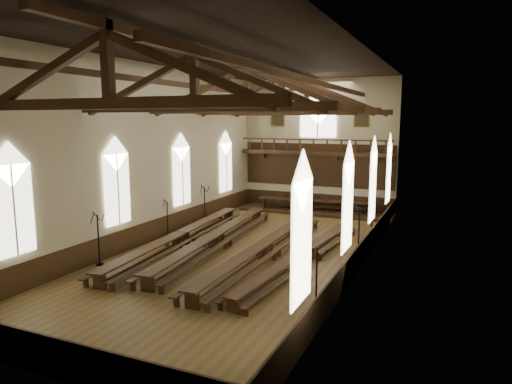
% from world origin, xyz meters
% --- Properties ---
extents(ground, '(26.00, 26.00, 0.00)m').
position_xyz_m(ground, '(0.00, 0.00, 0.00)').
color(ground, brown).
rests_on(ground, ground).
extents(room_walls, '(26.00, 26.00, 26.00)m').
position_xyz_m(room_walls, '(0.00, 0.00, 6.46)').
color(room_walls, '#BDB58F').
rests_on(room_walls, ground).
extents(wainscot_band, '(12.00, 26.00, 1.20)m').
position_xyz_m(wainscot_band, '(0.00, 0.00, 0.60)').
color(wainscot_band, '#362310').
rests_on(wainscot_band, ground).
extents(side_windows, '(11.85, 19.80, 4.50)m').
position_xyz_m(side_windows, '(-0.00, -0.00, 3.74)').
color(side_windows, white).
rests_on(side_windows, room_walls).
extents(end_window, '(2.80, 0.12, 3.80)m').
position_xyz_m(end_window, '(0.00, 12.90, 7.22)').
color(end_window, silver).
rests_on(end_window, room_walls).
extents(minstrels_gallery, '(11.80, 1.24, 3.70)m').
position_xyz_m(minstrels_gallery, '(0.00, 12.66, 3.91)').
color(minstrels_gallery, '#3B2612').
rests_on(minstrels_gallery, room_walls).
extents(portraits, '(7.75, 0.09, 1.45)m').
position_xyz_m(portraits, '(0.00, 12.90, 7.10)').
color(portraits, brown).
rests_on(portraits, room_walls).
extents(roof_trusses, '(11.70, 25.70, 2.80)m').
position_xyz_m(roof_trusses, '(0.00, -0.00, 8.22)').
color(roof_trusses, '#3B2612').
rests_on(roof_trusses, room_walls).
extents(refectory_row_a, '(2.20, 14.81, 0.78)m').
position_xyz_m(refectory_row_a, '(-3.90, -0.40, 0.57)').
color(refectory_row_a, '#3B2612').
rests_on(refectory_row_a, ground).
extents(refectory_row_b, '(2.33, 15.00, 0.80)m').
position_xyz_m(refectory_row_b, '(-2.00, 0.24, 0.58)').
color(refectory_row_b, '#3B2612').
rests_on(refectory_row_b, ground).
extents(refectory_row_c, '(1.67, 14.80, 0.79)m').
position_xyz_m(refectory_row_c, '(1.20, -0.51, 0.58)').
color(refectory_row_c, '#3B2612').
rests_on(refectory_row_c, ground).
extents(refectory_row_d, '(1.85, 13.65, 0.66)m').
position_xyz_m(refectory_row_d, '(3.36, -0.77, 0.48)').
color(refectory_row_d, '#3B2612').
rests_on(refectory_row_d, ground).
extents(dais, '(11.40, 2.85, 0.19)m').
position_xyz_m(dais, '(0.40, 11.40, 0.09)').
color(dais, '#362310').
rests_on(dais, ground).
extents(high_table, '(8.76, 2.01, 0.82)m').
position_xyz_m(high_table, '(0.40, 11.40, 0.88)').
color(high_table, '#3B2612').
rests_on(high_table, dais).
extents(high_chairs, '(6.72, 0.42, 0.95)m').
position_xyz_m(high_chairs, '(0.40, 12.24, 0.71)').
color(high_chairs, '#3B2612').
rests_on(high_chairs, dais).
extents(candelabrum_left_near, '(0.79, 0.74, 2.61)m').
position_xyz_m(candelabrum_left_near, '(-5.55, -4.90, 0.79)').
color(candelabrum_left_near, black).
rests_on(candelabrum_left_near, ground).
extents(candelabrum_left_mid, '(0.69, 0.68, 2.31)m').
position_xyz_m(candelabrum_left_mid, '(-5.55, 0.79, 0.70)').
color(candelabrum_left_mid, black).
rests_on(candelabrum_left_mid, ground).
extents(candelabrum_left_far, '(0.74, 0.78, 2.58)m').
position_xyz_m(candelabrum_left_far, '(-5.55, 5.14, 0.78)').
color(candelabrum_left_far, black).
rests_on(candelabrum_left_far, ground).
extents(candelabrum_right_near, '(0.74, 0.72, 2.47)m').
position_xyz_m(candelabrum_right_near, '(5.55, -6.13, 0.75)').
color(candelabrum_right_near, black).
rests_on(candelabrum_right_near, ground).
extents(candelabrum_right_mid, '(0.73, 0.83, 2.71)m').
position_xyz_m(candelabrum_right_mid, '(5.55, 1.48, 0.82)').
color(candelabrum_right_mid, black).
rests_on(candelabrum_right_mid, ground).
extents(candelabrum_right_far, '(0.75, 0.85, 2.76)m').
position_xyz_m(candelabrum_right_far, '(5.55, 5.36, 0.84)').
color(candelabrum_right_far, black).
rests_on(candelabrum_right_far, ground).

